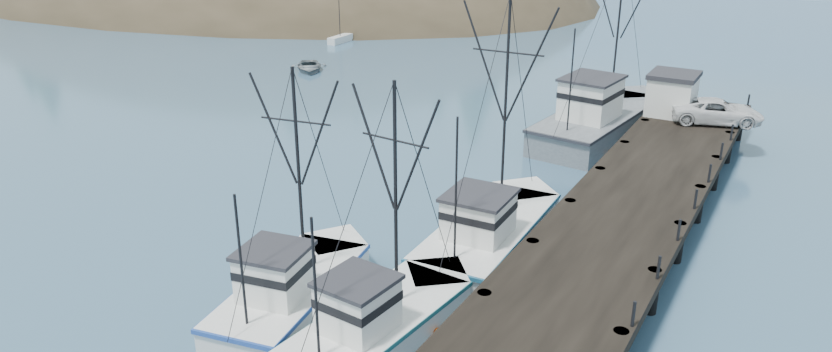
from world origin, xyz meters
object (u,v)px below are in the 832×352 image
at_px(trawler_far, 491,228).
at_px(work_vessel, 601,119).
at_px(pier_shed, 672,93).
at_px(pickup_truck, 717,111).
at_px(trawler_near, 382,321).
at_px(pier, 623,217).
at_px(trawler_mid, 295,287).
at_px(motorboat, 309,70).

xyz_separation_m(trawler_far, work_vessel, (-0.22, 18.78, 0.41)).
height_order(pier_shed, pickup_truck, pier_shed).
distance_m(trawler_far, work_vessel, 18.79).
xyz_separation_m(work_vessel, pier_shed, (4.33, 0.87, 2.19)).
bearing_deg(trawler_near, pickup_truck, 75.45).
distance_m(pier, trawler_mid, 15.66).
relative_size(trawler_far, pier_shed, 3.82).
xyz_separation_m(pier, trawler_mid, (-10.40, -11.68, -0.87)).
height_order(pier, pickup_truck, pickup_truck).
xyz_separation_m(pier, pier_shed, (-1.50, 17.11, 1.73)).
distance_m(pier, motorboat, 41.16).
height_order(work_vessel, pier_shed, work_vessel).
distance_m(trawler_mid, work_vessel, 28.29).
bearing_deg(work_vessel, trawler_near, -90.18).
height_order(trawler_mid, trawler_far, trawler_far).
relative_size(pier, trawler_near, 4.23).
bearing_deg(trawler_mid, motorboat, 126.47).
distance_m(trawler_mid, motorboat, 41.39).
bearing_deg(work_vessel, trawler_far, -89.32).
relative_size(trawler_near, pier_shed, 3.25).
bearing_deg(trawler_near, trawler_far, 88.11).
xyz_separation_m(trawler_mid, work_vessel, (4.58, 27.91, 0.41)).
distance_m(trawler_near, pickup_truck, 29.57).
distance_m(trawler_far, motorboat, 38.05).
relative_size(trawler_near, trawler_far, 0.85).
relative_size(trawler_far, work_vessel, 0.79).
height_order(pier_shed, motorboat, pier_shed).
bearing_deg(trawler_near, pier_shed, 81.38).
height_order(trawler_mid, work_vessel, work_vessel).
relative_size(pier, trawler_far, 3.60).
distance_m(trawler_mid, pickup_truck, 30.69).
bearing_deg(motorboat, pier, -69.56).
distance_m(pier, pickup_truck, 16.65).
bearing_deg(trawler_far, motorboat, 140.60).
bearing_deg(pier_shed, motorboat, 172.36).
height_order(trawler_near, pier_shed, trawler_near).
bearing_deg(work_vessel, pier_shed, 11.40).
bearing_deg(work_vessel, trawler_mid, -99.31).
distance_m(trawler_near, trawler_far, 9.47).
relative_size(pier, trawler_mid, 4.28).
height_order(pier, work_vessel, work_vessel).
bearing_deg(trawler_far, pier, 24.46).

